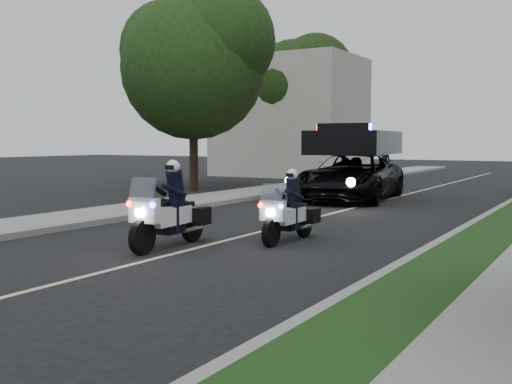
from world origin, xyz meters
TOP-DOWN VIEW (x-y plane):
  - ground at (0.00, 0.00)m, footprint 120.00×120.00m
  - curb_right at (4.10, 10.00)m, footprint 0.20×60.00m
  - curb_left at (-4.10, 10.00)m, footprint 0.20×60.00m
  - sidewalk_left at (-5.20, 10.00)m, footprint 2.00×60.00m
  - building_far at (-10.00, 26.00)m, footprint 8.00×6.00m
  - lane_marking at (0.00, 10.00)m, footprint 0.12×50.00m
  - police_moto_left at (-0.51, 2.61)m, footprint 0.85×2.09m
  - police_moto_right at (1.20, 4.43)m, footprint 0.63×1.80m
  - police_suv at (-1.04, 13.53)m, footprint 3.44×6.22m
  - bicycle at (-2.23, 20.56)m, footprint 0.54×1.54m
  - cyclist at (-2.23, 20.56)m, footprint 0.64×0.45m
  - tree_left_near at (-8.16, 13.77)m, footprint 7.84×7.84m
  - tree_left_far at (-9.57, 25.77)m, footprint 7.49×7.49m

SIDE VIEW (x-z plane):
  - ground at x=0.00m, z-range 0.00..0.00m
  - police_moto_left at x=-0.51m, z-range -0.87..0.87m
  - police_moto_right at x=1.20m, z-range -0.76..0.76m
  - police_suv at x=-1.04m, z-range -1.44..1.44m
  - bicycle at x=-2.23m, z-range -0.40..0.40m
  - cyclist at x=-2.23m, z-range -0.86..0.86m
  - tree_left_near at x=-8.16m, z-range -4.97..4.97m
  - tree_left_far at x=-9.57m, z-range -4.95..4.95m
  - lane_marking at x=0.00m, z-range 0.00..0.01m
  - curb_right at x=4.10m, z-range 0.00..0.15m
  - curb_left at x=-4.10m, z-range 0.00..0.15m
  - sidewalk_left at x=-5.20m, z-range 0.00..0.16m
  - building_far at x=-10.00m, z-range 0.00..7.00m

